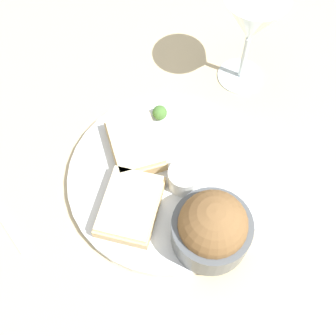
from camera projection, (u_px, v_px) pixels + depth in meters
ground_plane at (168, 179)px, 0.62m from camera, size 4.00×4.00×0.00m
dinner_plate at (168, 177)px, 0.62m from camera, size 0.29×0.29×0.01m
salad_bowl at (212, 228)px, 0.53m from camera, size 0.10×0.10×0.09m
sauce_ramekin at (184, 177)px, 0.59m from camera, size 0.05×0.05×0.03m
cheese_toast_near at (130, 206)px, 0.57m from camera, size 0.12×0.10×0.03m
cheese_toast_far at (135, 145)px, 0.62m from camera, size 0.11×0.09×0.03m
wine_glass at (252, 22)px, 0.61m from camera, size 0.09×0.09×0.16m
garnish at (160, 113)px, 0.65m from camera, size 0.02×0.02×0.02m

